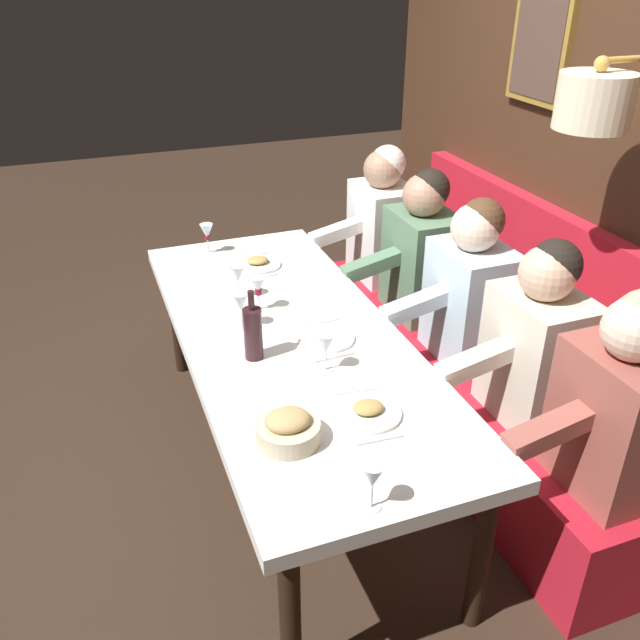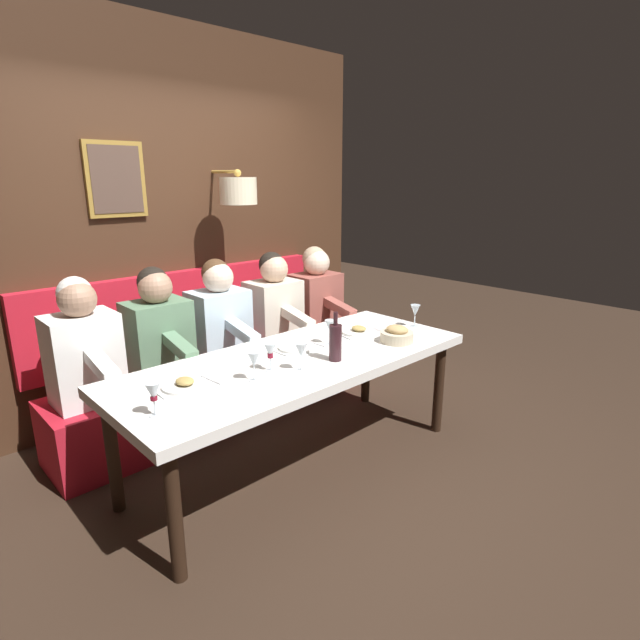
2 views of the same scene
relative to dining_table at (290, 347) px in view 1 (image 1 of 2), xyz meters
name	(u,v)px [view 1 (image 1 of 2)]	position (x,y,z in m)	size (l,w,h in m)	color
ground_plane	(293,465)	(0.00, 0.00, -0.67)	(12.00, 12.00, 0.00)	#332319
dining_table	(290,347)	(0.00, 0.00, 0.00)	(0.90, 2.27, 0.74)	white
banquette_bench	(458,390)	(0.89, 0.00, -0.45)	(0.52, 2.47, 0.45)	red
back_wall_panel	(595,156)	(1.46, 0.00, 0.70)	(0.59, 3.67, 2.90)	#422819
diner_nearest	(619,402)	(0.88, -0.97, 0.14)	(0.60, 0.40, 0.79)	#934C42
diner_near	(538,339)	(0.88, -0.52, 0.14)	(0.60, 0.40, 0.79)	beige
diner_middle	(470,287)	(0.88, -0.01, 0.14)	(0.60, 0.40, 0.79)	silver
diner_far	(422,249)	(0.88, 0.47, 0.14)	(0.60, 0.40, 0.79)	#567A5B
diner_farthest	(382,219)	(0.88, 0.95, 0.14)	(0.60, 0.40, 0.79)	white
place_setting_0	(326,338)	(0.13, -0.10, 0.07)	(0.24, 0.31, 0.01)	white
place_setting_1	(258,263)	(0.06, 0.72, 0.08)	(0.24, 0.32, 0.05)	silver
place_setting_2	(368,411)	(0.08, -0.64, 0.08)	(0.24, 0.32, 0.05)	white
wine_glass_0	(258,287)	(-0.06, 0.26, 0.18)	(0.07, 0.07, 0.16)	silver
wine_glass_1	(238,275)	(-0.12, 0.41, 0.18)	(0.07, 0.07, 0.16)	silver
wine_glass_2	(207,233)	(-0.14, 0.99, 0.18)	(0.07, 0.07, 0.16)	silver
wine_glass_3	(326,345)	(0.04, -0.32, 0.18)	(0.07, 0.07, 0.16)	silver
wine_glass_4	(373,478)	(-0.09, -1.06, 0.18)	(0.07, 0.07, 0.16)	silver
wine_glass_5	(241,303)	(-0.18, 0.13, 0.18)	(0.07, 0.07, 0.16)	silver
wine_bottle	(253,332)	(-0.20, -0.13, 0.18)	(0.08, 0.08, 0.30)	#33191E
bread_bowl	(288,429)	(-0.23, -0.68, 0.11)	(0.22, 0.22, 0.12)	beige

